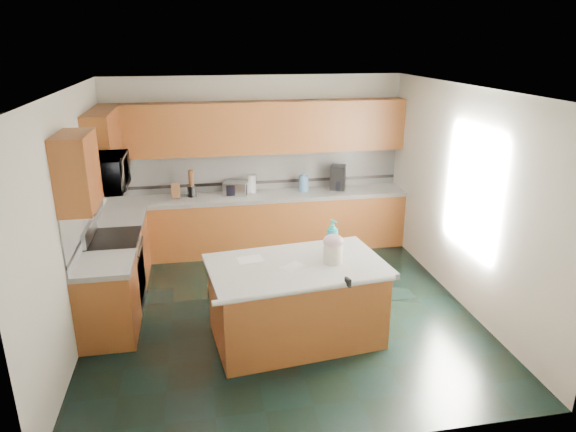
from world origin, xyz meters
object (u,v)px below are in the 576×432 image
object	(u,v)px
island_top	(297,266)
toaster_oven	(236,188)
treat_jar	(333,253)
coffee_maker	(338,177)
soap_bottle_island	(332,236)
knife_block	(176,191)
island_base	(296,304)

from	to	relation	value
island_top	toaster_oven	bearing A→B (deg)	92.22
treat_jar	coffee_maker	xyz separation A→B (m)	(0.82, 2.76, 0.09)
soap_bottle_island	toaster_oven	distance (m)	2.60
island_top	knife_block	size ratio (longest dim) A/B	8.33
island_base	treat_jar	xyz separation A→B (m)	(0.39, -0.03, 0.60)
treat_jar	knife_block	bearing A→B (deg)	108.63
island_base	treat_jar	size ratio (longest dim) A/B	8.37
knife_block	coffee_maker	world-z (taller)	coffee_maker
knife_block	island_base	bearing A→B (deg)	-64.11
soap_bottle_island	coffee_maker	bearing A→B (deg)	54.13
toaster_oven	coffee_maker	distance (m)	1.64
treat_jar	toaster_oven	distance (m)	2.85
island_base	toaster_oven	world-z (taller)	toaster_oven
island_top	soap_bottle_island	bearing A→B (deg)	21.39
island_base	knife_block	size ratio (longest dim) A/B	7.89
soap_bottle_island	knife_block	world-z (taller)	soap_bottle_island
knife_block	toaster_oven	size ratio (longest dim) A/B	0.63
island_top	toaster_oven	distance (m)	2.73
soap_bottle_island	island_top	bearing A→B (deg)	-170.83
island_base	treat_jar	world-z (taller)	treat_jar
island_top	soap_bottle_island	xyz separation A→B (m)	(0.46, 0.24, 0.22)
soap_bottle_island	treat_jar	bearing A→B (deg)	-122.10
island_top	island_base	bearing A→B (deg)	0.00
island_top	toaster_oven	xyz separation A→B (m)	(-0.42, 2.69, 0.13)
soap_bottle_island	coffee_maker	world-z (taller)	same
island_base	coffee_maker	size ratio (longest dim) A/B	4.63
toaster_oven	island_top	bearing A→B (deg)	-60.91
island_base	knife_block	distance (m)	3.07
toaster_oven	coffee_maker	world-z (taller)	coffee_maker
coffee_maker	knife_block	bearing A→B (deg)	-158.18
knife_block	coffee_maker	distance (m)	2.55
treat_jar	soap_bottle_island	xyz separation A→B (m)	(0.06, 0.28, 0.09)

